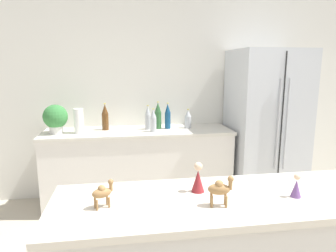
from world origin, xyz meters
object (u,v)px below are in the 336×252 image
refrigerator (265,126)px  potted_plant (55,118)px  back_bottle_2 (168,116)px  camel_figurine_second (103,192)px  back_bottle_3 (158,116)px  wise_man_figurine_crimson (198,179)px  back_bottle_0 (105,117)px  back_bottle_5 (188,119)px  wise_man_figurine_purple (296,187)px  camel_figurine (220,188)px  paper_towel_roll (79,121)px  back_bottle_1 (148,118)px  back_bottle_4 (153,121)px

refrigerator → potted_plant: (-2.46, 0.05, 0.16)m
back_bottle_2 → camel_figurine_second: bearing=-106.7°
back_bottle_3 → wise_man_figurine_crimson: size_ratio=1.98×
back_bottle_0 → wise_man_figurine_crimson: 2.13m
refrigerator → back_bottle_5: refrigerator is taller
camel_figurine_second → wise_man_figurine_purple: 0.98m
camel_figurine → wise_man_figurine_crimson: 0.20m
paper_towel_roll → camel_figurine: bearing=-66.0°
back_bottle_2 → wise_man_figurine_crimson: bearing=-94.1°
back_bottle_5 → camel_figurine_second: back_bottle_5 is taller
potted_plant → back_bottle_3: size_ratio=0.99×
back_bottle_3 → camel_figurine: (0.03, -2.21, -0.01)m
back_bottle_1 → wise_man_figurine_crimson: size_ratio=1.75×
potted_plant → back_bottle_4: bearing=-3.2°
camel_figurine → wise_man_figurine_crimson: (-0.06, 0.18, -0.02)m
potted_plant → back_bottle_0: bearing=11.9°
camel_figurine → wise_man_figurine_purple: 0.43m
camel_figurine → camel_figurine_second: (-0.56, 0.07, -0.01)m
back_bottle_2 → camel_figurine: size_ratio=2.01×
potted_plant → back_bottle_2: (1.27, 0.08, -0.03)m
potted_plant → paper_towel_roll: potted_plant is taller
wise_man_figurine_crimson → back_bottle_4: bearing=91.3°
wise_man_figurine_purple → back_bottle_3: bearing=101.9°
refrigerator → camel_figurine: (-1.27, -2.07, 0.13)m
potted_plant → wise_man_figurine_crimson: size_ratio=1.96×
paper_towel_roll → camel_figurine_second: 2.07m
back_bottle_3 → potted_plant: bearing=-175.4°
back_bottle_5 → camel_figurine_second: (-0.89, -2.13, 0.03)m
back_bottle_0 → wise_man_figurine_purple: size_ratio=2.48×
back_bottle_1 → back_bottle_4: bearing=-69.7°
back_bottle_0 → back_bottle_5: 0.99m
back_bottle_2 → back_bottle_5: bearing=-1.0°
camel_figurine → camel_figurine_second: 0.56m
camel_figurine_second → wise_man_figurine_crimson: wise_man_figurine_crimson is taller
back_bottle_0 → back_bottle_2: size_ratio=1.01×
back_bottle_1 → camel_figurine: size_ratio=1.86×
back_bottle_5 → wise_man_figurine_purple: 2.16m
potted_plant → wise_man_figurine_purple: 2.63m
back_bottle_3 → refrigerator: bearing=-6.3°
paper_towel_roll → wise_man_figurine_crimson: size_ratio=1.67×
back_bottle_3 → camel_figurine_second: 2.21m
back_bottle_3 → back_bottle_5: 0.37m
back_bottle_5 → camel_figurine: 2.22m
potted_plant → camel_figurine_second: bearing=-72.9°
back_bottle_2 → back_bottle_3: size_ratio=0.96×
back_bottle_1 → camel_figurine: bearing=-85.9°
back_bottle_3 → wise_man_figurine_purple: (0.46, -2.17, -0.04)m
back_bottle_2 → wise_man_figurine_crimson: 2.02m
back_bottle_4 → camel_figurine: bearing=-87.1°
paper_towel_roll → camel_figurine: size_ratio=1.78×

